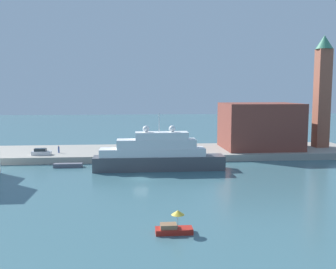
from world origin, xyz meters
name	(u,v)px	position (x,y,z in m)	size (l,w,h in m)	color
ground	(141,179)	(0.00, 0.00, 0.00)	(400.00, 400.00, 0.00)	#3D6670
quay_dock	(139,153)	(0.00, 26.08, 0.77)	(110.00, 20.15, 1.54)	gray
large_yacht	(157,155)	(3.57, 8.00, 3.13)	(26.78, 4.52, 11.75)	#4C4C51
small_motorboat	(174,227)	(3.25, -27.73, 0.78)	(4.24, 1.69, 2.70)	#B22319
work_barge	(68,165)	(-15.28, 12.47, 0.41)	(6.04, 1.59, 0.83)	#595966
harbor_building	(260,126)	(30.86, 25.75, 7.32)	(18.71, 15.14, 11.56)	brown
bell_tower	(322,88)	(47.57, 26.67, 16.95)	(4.38, 4.38, 28.85)	#93513D
parked_car	(41,152)	(-22.55, 19.92, 2.19)	(4.31, 1.73, 1.52)	silver
person_figure	(59,149)	(-19.09, 22.56, 2.36)	(0.36, 0.36, 1.75)	#334C8C
mooring_bollard	(147,153)	(1.82, 17.40, 1.98)	(0.37, 0.37, 0.87)	black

